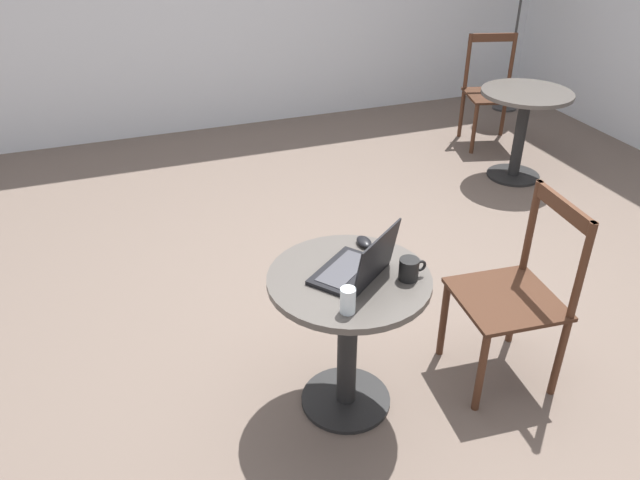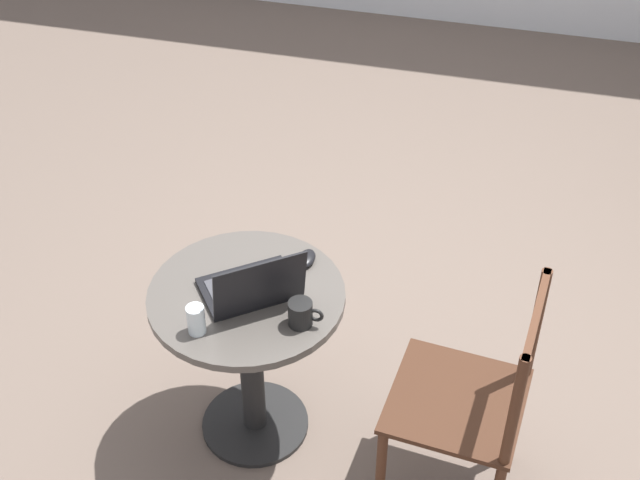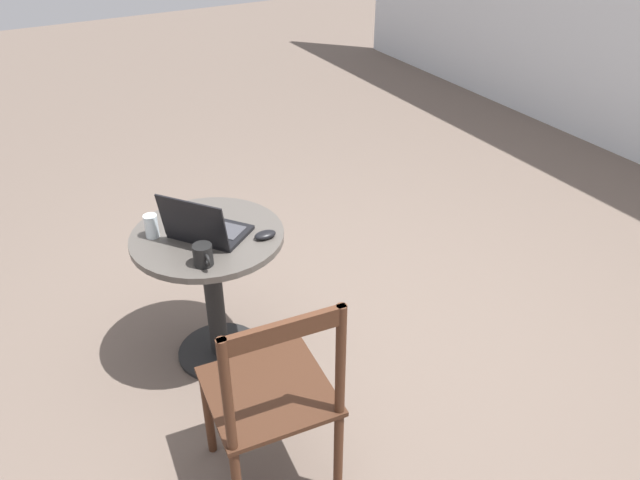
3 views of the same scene
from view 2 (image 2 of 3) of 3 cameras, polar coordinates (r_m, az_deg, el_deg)
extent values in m
plane|color=#66564C|center=(3.89, 4.17, -6.57)|extent=(16.00, 16.00, 0.00)
cylinder|color=black|center=(3.59, -4.15, -11.60)|extent=(0.42, 0.42, 0.02)
cylinder|color=black|center=(3.33, -4.42, -7.93)|extent=(0.09, 0.09, 0.66)
cylinder|color=#4C4742|center=(3.09, -4.73, -3.60)|extent=(0.69, 0.69, 0.03)
cylinder|color=#472819|center=(3.19, 3.91, -14.53)|extent=(0.04, 0.04, 0.44)
cylinder|color=#472819|center=(3.43, 5.87, -9.44)|extent=(0.04, 0.04, 0.44)
cylinder|color=#472819|center=(3.40, 12.44, -10.99)|extent=(0.04, 0.04, 0.44)
cube|color=#3C2215|center=(3.11, 8.74, -10.13)|extent=(0.49, 0.49, 0.02)
cylinder|color=#472819|center=(2.78, 12.33, -10.71)|extent=(0.04, 0.04, 0.47)
cylinder|color=#472819|center=(3.06, 13.66, -5.26)|extent=(0.04, 0.04, 0.47)
cube|color=#472819|center=(2.78, 13.63, -5.02)|extent=(0.06, 0.43, 0.07)
cube|color=black|center=(3.09, -4.57, -3.06)|extent=(0.39, 0.37, 0.02)
cube|color=#38383D|center=(3.09, -4.71, -2.68)|extent=(0.29, 0.26, 0.00)
cube|color=black|center=(2.92, -3.86, -2.92)|extent=(0.28, 0.23, 0.22)
cube|color=silver|center=(2.92, -3.89, -2.84)|extent=(0.26, 0.21, 0.20)
ellipsoid|color=black|center=(3.18, -0.86, -1.18)|extent=(0.06, 0.10, 0.03)
cylinder|color=black|center=(2.93, -1.27, -4.72)|extent=(0.08, 0.08, 0.09)
torus|color=black|center=(2.92, -0.27, -4.84)|extent=(0.05, 0.01, 0.05)
cylinder|color=silver|center=(2.93, -7.94, -5.07)|extent=(0.06, 0.06, 0.11)
camera|label=1|loc=(1.79, -61.72, -3.97)|focal=35.00mm
camera|label=3|loc=(2.14, 57.30, 3.77)|focal=35.00mm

